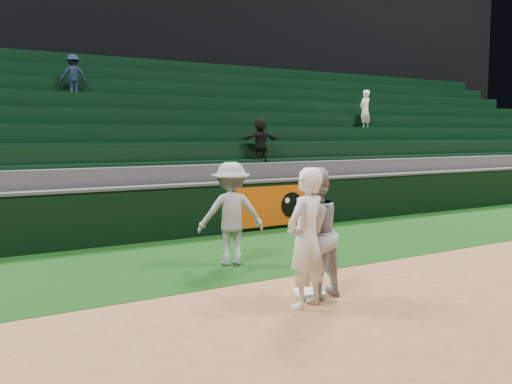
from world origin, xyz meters
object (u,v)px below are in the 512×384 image
Objects in this scene: first_base at (309,294)px; baserunner at (313,234)px; first_baseman at (306,238)px; base_coach at (231,214)px.

baserunner is (-0.00, -0.07, 0.91)m from first_base.
base_coach is at bearing -117.98° from first_baseman.
first_baseman is 1.01× the size of baserunner.
baserunner reaches higher than first_base.
first_baseman reaches higher than base_coach.
first_base is 0.21× the size of base_coach.
base_coach is at bearing 88.52° from first_base.
base_coach is (0.41, 2.79, -0.02)m from first_baseman.
first_base is at bearing -100.41° from baserunner.
first_baseman is at bearing -133.73° from first_base.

